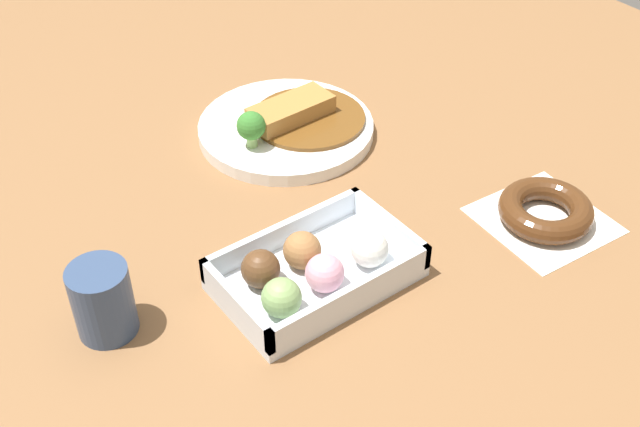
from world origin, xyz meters
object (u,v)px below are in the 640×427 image
at_px(donut_box, 313,271).
at_px(curry_plate, 287,125).
at_px(chocolate_ring_donut, 545,211).
at_px(coffee_mug, 103,301).

bearing_deg(donut_box, curry_plate, 60.70).
bearing_deg(donut_box, chocolate_ring_donut, -14.93).
xyz_separation_m(curry_plate, donut_box, (-0.14, -0.26, 0.01)).
height_order(donut_box, chocolate_ring_donut, donut_box).
xyz_separation_m(chocolate_ring_donut, coffee_mug, (-0.49, 0.15, 0.03)).
relative_size(donut_box, coffee_mug, 2.61).
xyz_separation_m(curry_plate, chocolate_ring_donut, (0.14, -0.33, -0.00)).
distance_m(curry_plate, coffee_mug, 0.40).
relative_size(curry_plate, coffee_mug, 2.95).
bearing_deg(curry_plate, chocolate_ring_donut, -66.99).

